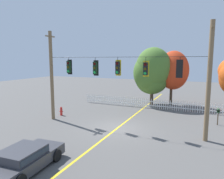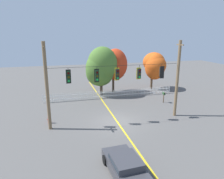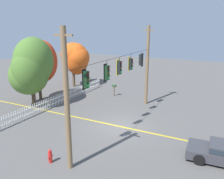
# 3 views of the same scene
# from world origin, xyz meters

# --- Properties ---
(ground) EXTENTS (80.00, 80.00, 0.00)m
(ground) POSITION_xyz_m (0.00, 0.00, 0.00)
(ground) COLOR #565451
(lane_centerline_stripe) EXTENTS (0.16, 36.00, 0.01)m
(lane_centerline_stripe) POSITION_xyz_m (0.00, 0.00, 0.00)
(lane_centerline_stripe) COLOR gold
(lane_centerline_stripe) RESTS_ON ground
(signal_support_span) EXTENTS (12.83, 1.10, 7.73)m
(signal_support_span) POSITION_xyz_m (0.00, 0.00, 3.93)
(signal_support_span) COLOR brown
(signal_support_span) RESTS_ON ground
(traffic_signal_eastbound_side) EXTENTS (0.43, 0.38, 1.42)m
(traffic_signal_eastbound_side) POSITION_xyz_m (-4.41, 0.01, 4.69)
(traffic_signal_eastbound_side) COLOR black
(traffic_signal_northbound_primary) EXTENTS (0.43, 0.38, 1.45)m
(traffic_signal_northbound_primary) POSITION_xyz_m (-1.91, 0.01, 4.65)
(traffic_signal_northbound_primary) COLOR black
(traffic_signal_southbound_primary) EXTENTS (0.43, 0.38, 1.39)m
(traffic_signal_southbound_primary) POSITION_xyz_m (-0.00, 0.01, 4.70)
(traffic_signal_southbound_primary) COLOR black
(traffic_signal_northbound_secondary) EXTENTS (0.43, 0.38, 1.40)m
(traffic_signal_northbound_secondary) POSITION_xyz_m (2.14, 0.01, 4.66)
(traffic_signal_northbound_secondary) COLOR black
(traffic_signal_westbound_side) EXTENTS (0.43, 0.38, 1.39)m
(traffic_signal_westbound_side) POSITION_xyz_m (4.46, -0.01, 4.71)
(traffic_signal_westbound_side) COLOR black
(white_picket_fence) EXTENTS (17.37, 0.06, 1.06)m
(white_picket_fence) POSITION_xyz_m (1.36, 7.71, 0.53)
(white_picket_fence) COLOR white
(white_picket_fence) RESTS_ON ground
(autumn_maple_near_fence) EXTENTS (4.28, 3.87, 6.71)m
(autumn_maple_near_fence) POSITION_xyz_m (0.32, 9.34, 3.83)
(autumn_maple_near_fence) COLOR #473828
(autumn_maple_near_fence) RESTS_ON ground
(autumn_maple_mid) EXTENTS (3.67, 3.25, 6.32)m
(autumn_maple_mid) POSITION_xyz_m (2.53, 10.35, 4.12)
(autumn_maple_mid) COLOR #473828
(autumn_maple_mid) RESTS_ON ground
(parked_car) EXTENTS (2.20, 4.22, 1.15)m
(parked_car) POSITION_xyz_m (-1.68, -7.65, 0.60)
(parked_car) COLOR #38383D
(parked_car) RESTS_ON ground
(fire_hydrant) EXTENTS (0.38, 0.22, 0.83)m
(fire_hydrant) POSITION_xyz_m (-6.40, 1.32, 0.41)
(fire_hydrant) COLOR red
(fire_hydrant) RESTS_ON ground
(roadside_mailbox) EXTENTS (0.25, 0.44, 1.37)m
(roadside_mailbox) POSITION_xyz_m (7.17, 4.09, 1.11)
(roadside_mailbox) COLOR brown
(roadside_mailbox) RESTS_ON ground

